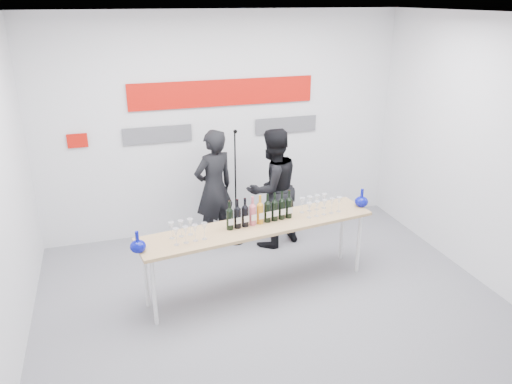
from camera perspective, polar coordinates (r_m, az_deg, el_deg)
ground at (r=5.70m, az=1.52°, el=-12.03°), size 5.00×5.00×0.00m
back_wall at (r=6.87m, az=-3.73°, el=7.60°), size 5.00×0.04×3.00m
signage at (r=6.77m, az=-4.19°, el=10.02°), size 3.38×0.02×0.79m
tasting_table at (r=5.52m, az=0.31°, el=-4.30°), size 2.72×0.91×0.80m
wine_bottles at (r=5.46m, az=0.47°, el=-2.00°), size 0.80×0.19×0.33m
decanter_left at (r=5.03m, az=-13.39°, el=-5.52°), size 0.16×0.16×0.21m
decanter_right at (r=6.07m, az=11.99°, el=-0.61°), size 0.16×0.16×0.21m
glasses_left at (r=5.18m, az=-7.96°, el=-4.50°), size 0.38×0.25×0.18m
glasses_right at (r=5.80m, az=7.26°, el=-1.53°), size 0.48×0.26×0.18m
presenter_left at (r=6.56m, az=-4.82°, el=0.41°), size 0.68×0.56×1.59m
presenter_right at (r=6.53m, az=1.88°, el=0.43°), size 0.94×0.83×1.60m
mic_stand at (r=6.66m, az=-2.30°, el=-2.06°), size 0.19×0.19×1.59m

